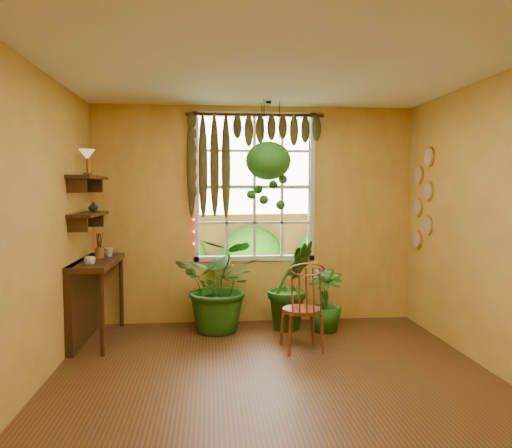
{
  "coord_description": "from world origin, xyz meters",
  "views": [
    {
      "loc": [
        -0.56,
        -3.97,
        1.67
      ],
      "look_at": [
        -0.08,
        1.15,
        1.31
      ],
      "focal_mm": 35.0,
      "sensor_mm": 36.0,
      "label": 1
    }
  ],
  "objects_px": {
    "windsor_chair": "(303,321)",
    "hanging_basket": "(268,166)",
    "potted_plant_left": "(221,285)",
    "potted_plant_mid": "(291,285)",
    "counter_ledge": "(87,291)"
  },
  "relations": [
    {
      "from": "counter_ledge",
      "to": "potted_plant_mid",
      "type": "height_order",
      "value": "potted_plant_mid"
    },
    {
      "from": "potted_plant_left",
      "to": "potted_plant_mid",
      "type": "bearing_deg",
      "value": 2.2
    },
    {
      "from": "windsor_chair",
      "to": "hanging_basket",
      "type": "xyz_separation_m",
      "value": [
        -0.26,
        0.86,
        1.64
      ]
    },
    {
      "from": "counter_ledge",
      "to": "potted_plant_mid",
      "type": "distance_m",
      "value": 2.33
    },
    {
      "from": "counter_ledge",
      "to": "potted_plant_mid",
      "type": "bearing_deg",
      "value": 6.04
    },
    {
      "from": "potted_plant_left",
      "to": "potted_plant_mid",
      "type": "xyz_separation_m",
      "value": [
        0.84,
        0.03,
        -0.02
      ]
    },
    {
      "from": "windsor_chair",
      "to": "hanging_basket",
      "type": "height_order",
      "value": "hanging_basket"
    },
    {
      "from": "potted_plant_left",
      "to": "hanging_basket",
      "type": "xyz_separation_m",
      "value": [
        0.56,
        0.08,
        1.39
      ]
    },
    {
      "from": "potted_plant_left",
      "to": "windsor_chair",
      "type": "bearing_deg",
      "value": -43.47
    },
    {
      "from": "windsor_chair",
      "to": "hanging_basket",
      "type": "bearing_deg",
      "value": 101.83
    },
    {
      "from": "windsor_chair",
      "to": "hanging_basket",
      "type": "distance_m",
      "value": 1.87
    },
    {
      "from": "windsor_chair",
      "to": "potted_plant_left",
      "type": "relative_size",
      "value": 0.97
    },
    {
      "from": "windsor_chair",
      "to": "potted_plant_left",
      "type": "height_order",
      "value": "potted_plant_left"
    },
    {
      "from": "counter_ledge",
      "to": "windsor_chair",
      "type": "distance_m",
      "value": 2.38
    },
    {
      "from": "counter_ledge",
      "to": "potted_plant_left",
      "type": "distance_m",
      "value": 1.49
    }
  ]
}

